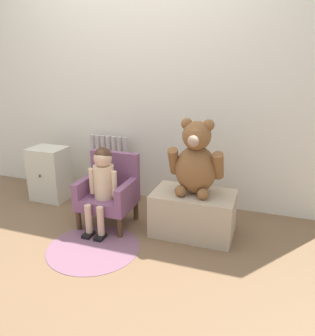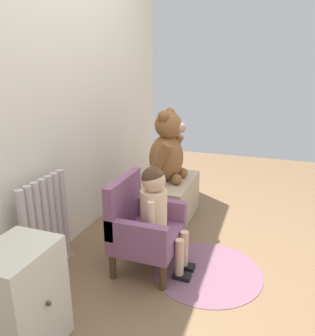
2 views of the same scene
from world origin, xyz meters
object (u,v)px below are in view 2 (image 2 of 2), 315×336
child_armchair (142,225)px  radiator (47,228)px  floor_rug (207,271)px  large_teddy_bear (167,150)px  low_bench (168,199)px  child_figure (157,205)px  small_dresser (21,301)px

child_armchair → radiator: bearing=117.0°
radiator → floor_rug: bearing=-70.4°
radiator → large_teddy_bear: 1.15m
large_teddy_bear → low_bench: bearing=-100.0°
radiator → child_figure: size_ratio=0.91×
radiator → child_figure: (0.27, -0.64, 0.14)m
small_dresser → large_teddy_bear: bearing=-7.2°
child_figure → floor_rug: size_ratio=0.99×
large_teddy_bear → floor_rug: 1.04m
small_dresser → large_teddy_bear: (1.55, -0.20, 0.35)m
radiator → small_dresser: bearing=-153.4°
child_armchair → low_bench: (0.74, 0.05, -0.12)m
large_teddy_bear → small_dresser: bearing=172.8°
small_dresser → radiator: bearing=26.6°
radiator → child_figure: child_figure is taller
small_dresser → low_bench: (1.55, -0.21, -0.09)m
radiator → low_bench: bearing=-25.7°
low_bench → large_teddy_bear: (0.00, 0.01, 0.44)m
small_dresser → low_bench: bearing=-7.8°
radiator → low_bench: (1.01, -0.48, -0.14)m
low_bench → large_teddy_bear: bearing=80.0°
small_dresser → floor_rug: small_dresser is taller
low_bench → floor_rug: size_ratio=0.92×
radiator → large_teddy_bear: bearing=-24.9°
radiator → low_bench: size_ratio=0.98×
radiator → large_teddy_bear: large_teddy_bear is taller
low_bench → large_teddy_bear: 0.44m
radiator → child_armchair: (0.27, -0.53, -0.02)m
child_armchair → child_figure: child_figure is taller
child_figure → low_bench: 0.80m
child_figure → small_dresser: bearing=155.7°
low_bench → floor_rug: low_bench is taller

